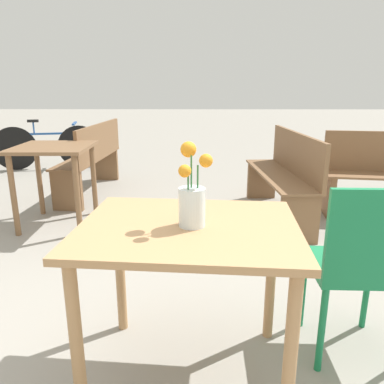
% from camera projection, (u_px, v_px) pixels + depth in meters
% --- Properties ---
extents(ground_plane, '(40.00, 40.00, 0.00)m').
position_uv_depth(ground_plane, '(189.00, 371.00, 1.74)').
color(ground_plane, gray).
extents(table_front, '(0.96, 0.78, 0.73)m').
position_uv_depth(table_front, '(189.00, 249.00, 1.58)').
color(table_front, tan).
rests_on(table_front, ground_plane).
extents(flower_vase, '(0.14, 0.15, 0.34)m').
position_uv_depth(flower_vase, '(192.00, 201.00, 1.51)').
color(flower_vase, silver).
rests_on(flower_vase, table_front).
extents(cafe_chair, '(0.41, 0.41, 0.89)m').
position_uv_depth(cafe_chair, '(360.00, 262.00, 1.70)').
color(cafe_chair, '#197A47').
rests_on(cafe_chair, ground_plane).
extents(bench_near, '(0.46, 1.51, 0.85)m').
position_uv_depth(bench_near, '(94.00, 157.00, 4.52)').
color(bench_near, brown).
rests_on(bench_near, ground_plane).
extents(bench_far, '(0.46, 1.49, 0.85)m').
position_uv_depth(bench_far, '(286.00, 173.00, 3.68)').
color(bench_far, brown).
rests_on(bench_far, ground_plane).
extents(table_back, '(0.68, 0.71, 0.75)m').
position_uv_depth(table_back, '(54.00, 161.00, 3.45)').
color(table_back, brown).
rests_on(table_back, ground_plane).
extents(bicycle, '(1.62, 0.51, 0.78)m').
position_uv_depth(bicycle, '(48.00, 147.00, 5.93)').
color(bicycle, black).
rests_on(bicycle, ground_plane).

